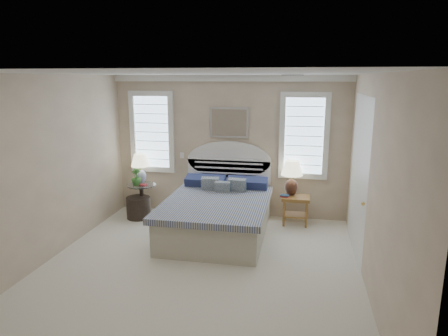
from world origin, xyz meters
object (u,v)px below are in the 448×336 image
bed (218,212)px  floor_pot (139,208)px  side_table_left (142,197)px  lamp_right (292,174)px  lamp_left (140,165)px  nightstand_right (296,204)px

bed → floor_pot: size_ratio=5.02×
side_table_left → lamp_right: size_ratio=0.97×
bed → floor_pot: bed is taller
lamp_left → lamp_right: size_ratio=0.89×
side_table_left → nightstand_right: size_ratio=1.19×
bed → floor_pot: 1.74m
floor_pot → lamp_left: bearing=97.5°
side_table_left → floor_pot: side_table_left is taller
bed → floor_pot: bearing=164.7°
bed → side_table_left: size_ratio=3.61×
nightstand_right → floor_pot: nightstand_right is taller
floor_pot → lamp_right: 2.99m
side_table_left → bed: bearing=-19.7°
bed → lamp_right: (1.21, 0.80, 0.54)m
lamp_right → nightstand_right: bearing=-51.2°
lamp_left → bed: bearing=-22.8°
lamp_left → side_table_left: bearing=-66.4°
side_table_left → nightstand_right: bearing=1.9°
nightstand_right → lamp_left: (-3.00, 0.03, 0.60)m
bed → floor_pot: (-1.67, 0.46, -0.18)m
nightstand_right → lamp_left: lamp_left is taller
side_table_left → nightstand_right: side_table_left is taller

